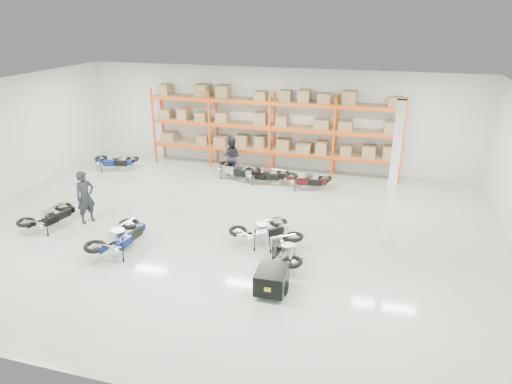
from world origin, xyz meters
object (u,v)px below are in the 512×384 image
(trailer, at_px, (272,279))
(person_left, at_px, (85,197))
(moto_back_b, at_px, (237,167))
(person_back, at_px, (231,157))
(moto_blue_centre, at_px, (119,233))
(moto_back_a, at_px, (115,158))
(moto_silver_left, at_px, (262,227))
(moto_touring_right, at_px, (285,246))
(moto_back_d, at_px, (308,177))
(moto_black_far_left, at_px, (49,213))
(moto_back_c, at_px, (266,172))

(trailer, bearing_deg, person_left, 159.63)
(moto_back_b, relative_size, person_back, 1.07)
(moto_blue_centre, height_order, moto_back_a, moto_blue_centre)
(moto_silver_left, height_order, person_back, person_back)
(moto_blue_centre, height_order, moto_silver_left, moto_blue_centre)
(moto_blue_centre, relative_size, moto_back_b, 1.07)
(person_left, bearing_deg, person_back, -2.71)
(trailer, bearing_deg, moto_blue_centre, 167.95)
(person_left, bearing_deg, moto_blue_centre, -99.01)
(moto_touring_right, xyz_separation_m, moto_back_d, (-0.39, 6.01, -0.04))
(person_back, bearing_deg, moto_back_d, 169.33)
(moto_blue_centre, relative_size, person_back, 1.14)
(moto_silver_left, relative_size, trailer, 1.06)
(moto_black_far_left, distance_m, trailer, 8.26)
(moto_back_a, bearing_deg, moto_back_c, -100.51)
(moto_back_c, bearing_deg, moto_black_far_left, 132.32)
(moto_blue_centre, relative_size, moto_silver_left, 1.12)
(moto_back_c, height_order, person_back, person_back)
(moto_back_c, bearing_deg, trailer, -167.80)
(moto_touring_right, height_order, person_back, person_back)
(moto_black_far_left, xyz_separation_m, moto_back_b, (4.55, 6.27, 0.02))
(moto_blue_centre, bearing_deg, moto_back_c, -105.98)
(moto_blue_centre, relative_size, moto_back_a, 1.09)
(moto_back_a, distance_m, person_left, 5.59)
(moto_silver_left, bearing_deg, moto_back_d, -49.13)
(moto_touring_right, bearing_deg, moto_back_d, 84.18)
(moto_touring_right, bearing_deg, moto_back_a, 137.60)
(moto_back_c, bearing_deg, moto_back_b, 78.38)
(moto_back_b, bearing_deg, person_back, 61.99)
(moto_back_d, relative_size, person_back, 0.98)
(moto_black_far_left, xyz_separation_m, person_left, (0.95, 0.74, 0.39))
(moto_blue_centre, relative_size, person_left, 1.05)
(moto_back_b, xyz_separation_m, moto_back_d, (3.14, -0.34, -0.04))
(trailer, bearing_deg, moto_silver_left, 108.80)
(moto_blue_centre, xyz_separation_m, moto_back_b, (1.44, 7.03, -0.04))
(moto_blue_centre, height_order, moto_touring_right, moto_blue_centre)
(moto_blue_centre, distance_m, trailer, 5.05)
(moto_touring_right, xyz_separation_m, moto_back_b, (-3.53, 6.35, 0.01))
(moto_touring_right, distance_m, trailer, 1.60)
(moto_back_c, bearing_deg, moto_touring_right, -163.99)
(trailer, height_order, person_left, person_left)
(moto_silver_left, bearing_deg, moto_back_a, 16.83)
(moto_black_far_left, xyz_separation_m, person_back, (4.17, 6.68, 0.31))
(moto_silver_left, bearing_deg, moto_touring_right, -179.02)
(moto_back_a, bearing_deg, trailer, -141.30)
(trailer, bearing_deg, moto_back_d, 91.33)
(person_back, bearing_deg, person_left, 62.94)
(moto_back_c, bearing_deg, person_back, 67.16)
(moto_back_a, xyz_separation_m, moto_back_b, (5.73, 0.37, 0.01))
(moto_black_far_left, relative_size, person_back, 1.03)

